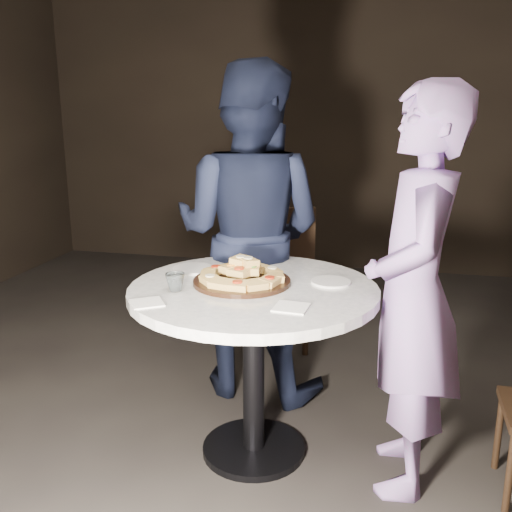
# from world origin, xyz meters

# --- Properties ---
(floor) EXTENTS (7.00, 7.00, 0.00)m
(floor) POSITION_xyz_m (0.00, 0.00, 0.00)
(floor) COLOR black
(floor) RESTS_ON ground
(table) EXTENTS (1.43, 1.43, 0.86)m
(table) POSITION_xyz_m (0.04, 0.01, 0.70)
(table) COLOR black
(table) RESTS_ON ground
(serving_board) EXTENTS (0.55, 0.55, 0.02)m
(serving_board) POSITION_xyz_m (-0.02, 0.04, 0.87)
(serving_board) COLOR black
(serving_board) RESTS_ON table
(focaccia_pile) EXTENTS (0.41, 0.40, 0.11)m
(focaccia_pile) POSITION_xyz_m (-0.02, 0.04, 0.91)
(focaccia_pile) COLOR tan
(focaccia_pile) RESTS_ON serving_board
(plate_left) EXTENTS (0.26, 0.26, 0.01)m
(plate_left) POSITION_xyz_m (-0.31, 0.20, 0.87)
(plate_left) COLOR white
(plate_left) RESTS_ON table
(plate_right) EXTENTS (0.22, 0.22, 0.01)m
(plate_right) POSITION_xyz_m (0.38, 0.14, 0.86)
(plate_right) COLOR white
(plate_right) RESTS_ON table
(water_glass) EXTENTS (0.10, 0.10, 0.08)m
(water_glass) POSITION_xyz_m (-0.28, -0.13, 0.90)
(water_glass) COLOR silver
(water_glass) RESTS_ON table
(napkin_near) EXTENTS (0.18, 0.18, 0.01)m
(napkin_near) POSITION_xyz_m (-0.33, -0.32, 0.86)
(napkin_near) COLOR white
(napkin_near) RESTS_ON table
(napkin_far) EXTENTS (0.15, 0.15, 0.01)m
(napkin_far) POSITION_xyz_m (0.26, -0.24, 0.86)
(napkin_far) COLOR white
(napkin_far) RESTS_ON table
(chair_far) EXTENTS (0.63, 0.65, 1.03)m
(chair_far) POSITION_xyz_m (-0.10, 1.22, 0.60)
(chair_far) COLOR black
(chair_far) RESTS_ON ground
(diner_navy) EXTENTS (1.01, 0.84, 1.90)m
(diner_navy) POSITION_xyz_m (-0.14, 0.69, 0.95)
(diner_navy) COLOR black
(diner_navy) RESTS_ON ground
(diner_teal) EXTENTS (0.45, 0.66, 1.76)m
(diner_teal) POSITION_xyz_m (0.75, -0.02, 0.88)
(diner_teal) COLOR #856AAB
(diner_teal) RESTS_ON ground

